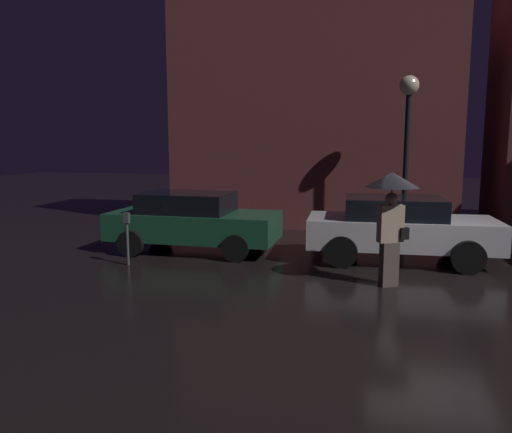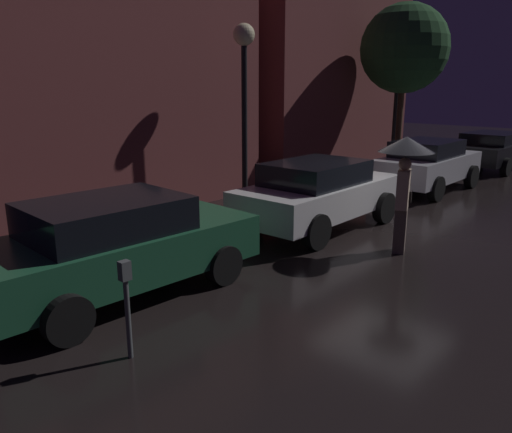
# 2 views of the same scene
# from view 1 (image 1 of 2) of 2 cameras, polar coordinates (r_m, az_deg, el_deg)

# --- Properties ---
(ground_plane) EXTENTS (60.00, 60.00, 0.00)m
(ground_plane) POSITION_cam_1_polar(r_m,az_deg,el_deg) (10.60, 19.69, -6.74)
(ground_plane) COLOR black
(building_facade_left) EXTENTS (8.90, 3.00, 7.44)m
(building_facade_left) POSITION_cam_1_polar(r_m,az_deg,el_deg) (16.75, 6.56, 11.95)
(building_facade_left) COLOR brown
(building_facade_left) RESTS_ON ground
(parked_car_green) EXTENTS (4.19, 1.98, 1.46)m
(parked_car_green) POSITION_cam_1_polar(r_m,az_deg,el_deg) (12.46, -7.26, -0.47)
(parked_car_green) COLOR #1E5638
(parked_car_green) RESTS_ON ground
(parked_car_white) EXTENTS (4.20, 1.96, 1.46)m
(parked_car_white) POSITION_cam_1_polar(r_m,az_deg,el_deg) (11.76, 16.05, -1.20)
(parked_car_white) COLOR silver
(parked_car_white) RESTS_ON ground
(pedestrian_with_umbrella) EXTENTS (0.99, 0.99, 2.15)m
(pedestrian_with_umbrella) POSITION_cam_1_polar(r_m,az_deg,el_deg) (9.55, 15.24, 1.84)
(pedestrian_with_umbrella) COLOR #66564C
(pedestrian_with_umbrella) RESTS_ON ground
(parking_meter) EXTENTS (0.12, 0.10, 1.17)m
(parking_meter) POSITION_cam_1_polar(r_m,az_deg,el_deg) (11.29, -14.52, -1.80)
(parking_meter) COLOR #4C5154
(parking_meter) RESTS_ON ground
(street_lamp_near) EXTENTS (0.52, 0.52, 4.44)m
(street_lamp_near) POSITION_cam_1_polar(r_m,az_deg,el_deg) (14.13, 16.97, 10.95)
(street_lamp_near) COLOR black
(street_lamp_near) RESTS_ON ground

